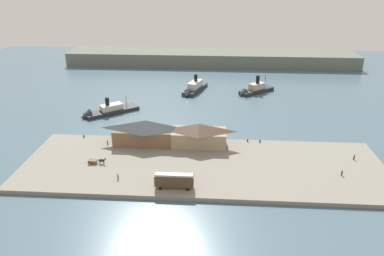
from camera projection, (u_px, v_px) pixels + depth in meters
ground_plane at (205, 137)px, 131.08m from camera, size 320.00×320.00×0.00m
quay_promenade at (203, 166)px, 110.74m from camera, size 110.00×36.00×1.20m
seawall_edge at (205, 140)px, 127.59m from camera, size 110.00×0.80×1.00m
ferry_shed_customs_shed at (146, 132)px, 122.11m from camera, size 22.19×8.63×8.41m
ferry_shed_west_terminal at (199, 135)px, 120.82m from camera, size 18.30×8.83×7.76m
street_tram at (174, 180)px, 97.39m from camera, size 10.52×2.51×4.39m
horse_cart at (96, 161)px, 110.52m from camera, size 5.63×1.60×1.87m
pedestrian_near_east_shed at (108, 142)px, 122.71m from camera, size 0.39×0.39×1.56m
pedestrian_standing_center at (342, 173)px, 104.17m from camera, size 0.42×0.42×1.69m
pedestrian_walking_east at (354, 157)px, 112.92m from camera, size 0.41×0.41×1.64m
pedestrian_by_tram at (118, 177)px, 102.31m from camera, size 0.42×0.42×1.72m
mooring_post_west at (248, 140)px, 124.69m from camera, size 0.44×0.44×0.90m
mooring_post_center_west at (260, 141)px, 124.31m from camera, size 0.44×0.44×0.90m
mooring_post_center_east at (84, 136)px, 127.94m from camera, size 0.44×0.44×0.90m
ferry_moored_west at (253, 90)px, 176.73m from camera, size 19.23×16.90×10.06m
ferry_departing_north at (104, 112)px, 150.98m from camera, size 23.16×19.85×9.25m
ferry_approaching_west at (193, 89)px, 178.18m from camera, size 12.22×22.60×10.01m
far_headland at (211, 58)px, 229.96m from camera, size 180.00×24.00×8.00m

